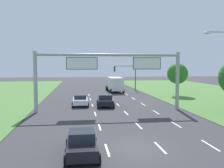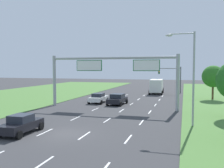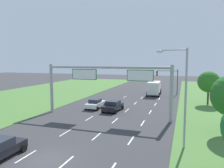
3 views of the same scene
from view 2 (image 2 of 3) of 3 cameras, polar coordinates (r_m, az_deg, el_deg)
The scene contains 12 objects.
ground_plane at distance 20.71m, azimuth -10.87°, elevation -11.13°, with size 200.00×200.00×0.00m, color #38383A.
lane_dashes_inner_left at distance 26.72m, azimuth -8.33°, elevation -7.75°, with size 0.14×50.40×0.01m.
lane_dashes_inner_right at distance 25.49m, azimuth -1.08°, elevation -8.27°, with size 0.14×50.40×0.01m.
lane_dashes_slip at distance 24.70m, azimuth 6.78°, elevation -8.68°, with size 0.14×50.40×0.01m.
car_near_red at distance 36.21m, azimuth 1.24°, elevation -3.46°, with size 2.41×4.30×1.57m.
car_lead_silver at distance 21.56m, azimuth -20.03°, elevation -8.62°, with size 2.01×4.09×1.54m.
car_mid_lane at distance 38.11m, azimuth -3.12°, elevation -3.21°, with size 2.17×4.22×1.47m.
box_truck at distance 53.06m, azimuth 10.19°, elevation -0.37°, with size 2.89×7.89×2.96m.
sign_gantry at distance 32.67m, azimuth 0.15°, elevation 3.01°, with size 17.24×0.44×7.00m.
traffic_light_mast at distance 54.44m, azimuth 13.38°, elevation 2.04°, with size 4.76×0.49×5.60m.
street_lamp at distance 23.39m, azimuth 17.25°, elevation 3.03°, with size 2.61×0.32×8.50m.
roadside_tree_far at distance 44.79m, azimuth 22.11°, elevation 1.61°, with size 3.64×3.64×5.74m.
Camera 2 is at (9.17, -17.82, 5.24)m, focal length 40.00 mm.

